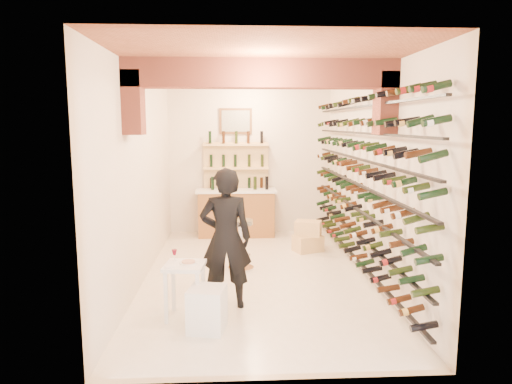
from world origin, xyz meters
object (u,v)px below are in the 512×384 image
tasting_table (185,274)px  chrome_barstool (241,241)px  crate_lower (308,243)px  white_stool (207,309)px  back_counter (236,211)px  person (226,238)px  wine_rack (355,178)px

tasting_table → chrome_barstool: (0.72, 1.89, -0.08)m
crate_lower → white_stool: bearing=-117.9°
back_counter → crate_lower: (1.34, -1.29, -0.38)m
white_stool → person: 0.99m
tasting_table → person: size_ratio=0.45×
wine_rack → person: (-2.00, -1.21, -0.63)m
back_counter → tasting_table: 4.24m
back_counter → wine_rack: bearing=-55.3°
white_stool → crate_lower: white_stool is taller
tasting_table → crate_lower: bearing=61.5°
back_counter → white_stool: bearing=-94.8°
tasting_table → person: bearing=39.7°
back_counter → white_stool: (-0.39, -4.55, -0.28)m
wine_rack → tasting_table: 3.10m
tasting_table → wine_rack: bearing=37.9°
chrome_barstool → crate_lower: chrome_barstool is taller
person → chrome_barstool: (0.22, 1.56, -0.44)m
chrome_barstool → crate_lower: 1.67m
person → chrome_barstool: bearing=-99.1°
white_stool → chrome_barstool: 2.31m
chrome_barstool → white_stool: bearing=-100.9°
wine_rack → crate_lower: size_ratio=11.13×
wine_rack → crate_lower: 2.01m
chrome_barstool → wine_rack: bearing=-11.2°
back_counter → person: (-0.17, -3.85, 0.39)m
white_stool → person: size_ratio=0.28×
back_counter → white_stool: size_ratio=3.34×
tasting_table → chrome_barstool: size_ratio=1.00×
person → chrome_barstool: size_ratio=2.21×
tasting_table → crate_lower: size_ratio=1.63×
back_counter → tasting_table: bearing=-99.2°
white_stool → back_counter: bearing=85.2°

